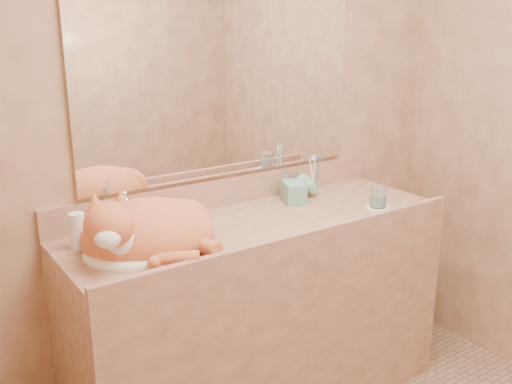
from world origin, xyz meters
TOP-DOWN VIEW (x-y plane):
  - wall_back at (0.00, 1.00)m, footprint 2.40×0.02m
  - vanity_counter at (0.00, 0.72)m, footprint 1.60×0.55m
  - mirror at (0.00, 0.99)m, footprint 1.30×0.02m
  - sink_basin at (-0.50, 0.70)m, footprint 0.48×0.42m
  - faucet at (-0.50, 0.87)m, footprint 0.06×0.12m
  - cat at (-0.51, 0.69)m, footprint 0.57×0.51m
  - soap_dispenser at (0.25, 0.80)m, footprint 0.12×0.12m
  - toothbrush_cup at (0.38, 0.84)m, footprint 0.10×0.10m
  - toothbrushes at (0.38, 0.84)m, footprint 0.03×0.03m
  - saucer at (0.50, 0.57)m, footprint 0.11×0.11m
  - water_glass at (0.50, 0.57)m, footprint 0.07×0.07m
  - lotion_bottle at (-0.70, 0.85)m, footprint 0.05×0.05m

SIDE VIEW (x-z plane):
  - vanity_counter at x=0.00m, z-range 0.00..0.85m
  - saucer at x=0.50m, z-range 0.85..0.86m
  - toothbrush_cup at x=0.38m, z-range 0.85..0.94m
  - water_glass at x=0.50m, z-range 0.86..0.94m
  - lotion_bottle at x=-0.70m, z-range 0.85..0.98m
  - sink_basin at x=-0.50m, z-range 0.85..0.99m
  - faucet at x=-0.50m, z-range 0.85..1.01m
  - cat at x=-0.51m, z-range 0.80..1.06m
  - soap_dispenser at x=0.25m, z-range 0.85..1.05m
  - toothbrushes at x=0.38m, z-range 0.87..1.07m
  - wall_back at x=0.00m, z-range 0.00..2.50m
  - mirror at x=0.00m, z-range 0.99..1.79m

